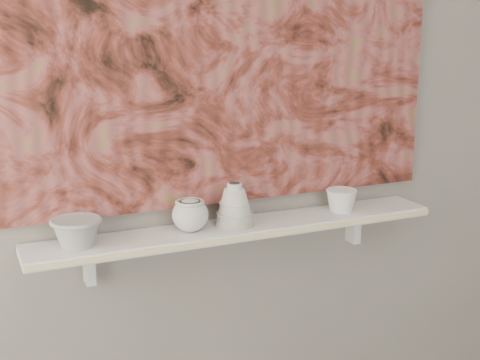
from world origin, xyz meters
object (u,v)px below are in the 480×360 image
shelf (240,229)px  bowl_grey (77,232)px  cup_cream (190,215)px  painting (230,35)px  bowl_white (341,200)px  bell_vessel (235,204)px

shelf → bowl_grey: 0.54m
cup_cream → bowl_grey: bearing=180.0°
painting → bowl_grey: 0.78m
painting → shelf: bearing=-90.0°
bowl_white → bowl_grey: bearing=180.0°
painting → bowl_grey: bearing=-171.4°
shelf → bowl_grey: bowl_grey is taller
painting → cup_cream: size_ratio=12.90×
shelf → cup_cream: (-0.17, 0.00, 0.07)m
shelf → bell_vessel: (-0.02, 0.00, 0.09)m
bell_vessel → cup_cream: bearing=180.0°
bell_vessel → bowl_white: 0.41m
shelf → painting: 0.63m
painting → bowl_grey: size_ratio=9.70×
painting → bowl_white: (0.39, -0.08, -0.57)m
bowl_white → cup_cream: bearing=180.0°
cup_cream → bell_vessel: 0.16m
cup_cream → shelf: bearing=0.0°
painting → cup_cream: painting is taller
bowl_white → bell_vessel: bearing=180.0°
painting → cup_cream: (-0.17, -0.08, -0.56)m
shelf → bowl_white: size_ratio=12.77×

